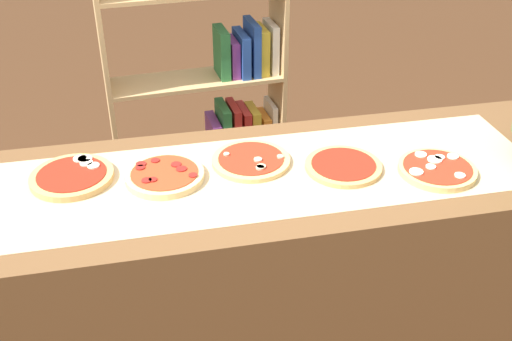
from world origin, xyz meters
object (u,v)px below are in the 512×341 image
pizza_mozzarella_0 (72,176)px  pizza_plain_3 (343,166)px  bookshelf (221,90)px  pizza_pepperoni_1 (165,175)px  pizza_mushroom_2 (251,160)px  pizza_mozzarella_4 (437,169)px

pizza_mozzarella_0 → pizza_plain_3: bearing=-7.5°
pizza_mozzarella_0 → bookshelf: bookshelf is taller
pizza_pepperoni_1 → pizza_mushroom_2: size_ratio=0.97×
pizza_mozzarella_0 → pizza_mushroom_2: pizza_mozzarella_0 is taller
pizza_mozzarella_0 → pizza_pepperoni_1: (0.29, -0.06, 0.00)m
pizza_mozzarella_4 → bookshelf: (-0.53, 1.12, -0.17)m
pizza_plain_3 → pizza_mozzarella_4: bearing=-16.5°
pizza_pepperoni_1 → bookshelf: size_ratio=0.15×
pizza_mozzarella_0 → pizza_mushroom_2: bearing=-1.6°
pizza_plain_3 → pizza_mushroom_2: bearing=161.3°
pizza_pepperoni_1 → pizza_mozzarella_4: bearing=-9.4°
pizza_mozzarella_0 → bookshelf: (0.62, 0.92, -0.17)m
pizza_mozzarella_4 → pizza_mushroom_2: bearing=162.4°
pizza_mozzarella_0 → pizza_plain_3: pizza_mozzarella_0 is taller
pizza_pepperoni_1 → bookshelf: (0.33, 0.98, -0.17)m
pizza_plain_3 → pizza_mozzarella_4: pizza_mozzarella_4 is taller
bookshelf → pizza_pepperoni_1: bearing=-108.7°
pizza_pepperoni_1 → pizza_mushroom_2: bearing=7.9°
pizza_plain_3 → pizza_pepperoni_1: bearing=174.3°
pizza_mushroom_2 → bookshelf: size_ratio=0.16×
pizza_mozzarella_0 → pizza_mushroom_2: size_ratio=1.01×
pizza_pepperoni_1 → pizza_plain_3: bearing=-5.7°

